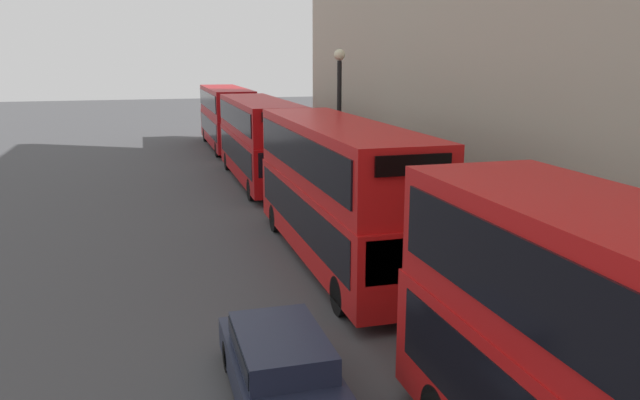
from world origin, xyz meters
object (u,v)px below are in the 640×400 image
Objects in this scene: bus_second_in_queue at (337,187)px; car_hatchback at (282,366)px; bus_trailing at (226,115)px; bus_third_in_queue at (259,137)px.

bus_second_in_queue is 8.38m from car_hatchback.
bus_second_in_queue reaches higher than bus_trailing.
bus_third_in_queue is 1.01× the size of bus_trailing.
bus_second_in_queue is 0.99× the size of bus_third_in_queue.
bus_third_in_queue is at bearing 80.66° from car_hatchback.
bus_second_in_queue is 25.99m from bus_trailing.
bus_second_in_queue is at bearing -90.00° from bus_third_in_queue.
car_hatchback is (-3.40, -33.46, -1.61)m from bus_trailing.
bus_trailing reaches higher than car_hatchback.
bus_second_in_queue reaches higher than car_hatchback.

